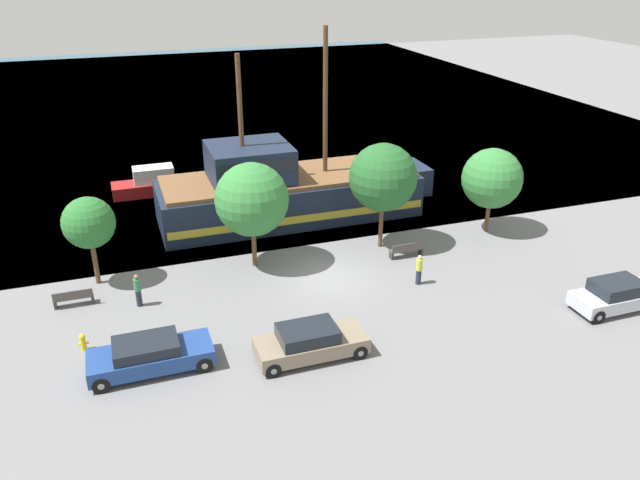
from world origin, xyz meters
TOP-DOWN VIEW (x-y plane):
  - ground_plane at (0.00, 0.00)m, footprint 160.00×160.00m
  - water_surface at (0.00, 44.00)m, footprint 80.00×80.00m
  - pirate_ship at (0.15, 8.44)m, footprint 17.15×5.38m
  - moored_boat_dockside at (-6.80, 15.38)m, footprint 6.64×1.80m
  - parked_car_curb_front at (-9.31, -4.93)m, footprint 4.82×1.92m
  - parked_car_curb_mid at (-3.06, -6.15)m, footprint 4.53×1.89m
  - parked_car_curb_rear at (11.54, -7.20)m, footprint 4.36×1.78m
  - fire_hydrant at (-11.84, -2.63)m, footprint 0.42×0.25m
  - bench_promenade_east at (4.78, 0.82)m, footprint 1.90×0.45m
  - bench_promenade_west at (-12.26, 1.27)m, footprint 1.78×0.45m
  - pedestrian_walking_near at (3.97, -2.08)m, footprint 0.32×0.32m
  - pedestrian_walking_far at (-9.36, 0.30)m, footprint 0.32×0.32m
  - tree_row_east at (-11.15, 3.27)m, footprint 2.53×2.53m
  - tree_row_mideast at (-3.27, 2.58)m, footprint 3.77×3.77m
  - tree_row_midwest at (3.97, 2.57)m, footprint 3.70×3.70m
  - tree_row_west at (10.78, 2.43)m, footprint 3.46×3.46m

SIDE VIEW (x-z plane):
  - ground_plane at x=0.00m, z-range 0.00..0.00m
  - water_surface at x=0.00m, z-range 0.00..0.00m
  - fire_hydrant at x=-11.84m, z-range 0.03..0.79m
  - bench_promenade_west at x=-12.26m, z-range 0.02..0.87m
  - bench_promenade_east at x=4.78m, z-range 0.02..0.87m
  - moored_boat_dockside at x=-6.80m, z-range -0.25..1.63m
  - parked_car_curb_front at x=-9.31m, z-range 0.01..1.37m
  - parked_car_curb_mid at x=-3.06m, z-range -0.01..1.40m
  - parked_car_curb_rear at x=11.54m, z-range -0.01..1.43m
  - pedestrian_walking_near at x=3.97m, z-range 0.00..1.59m
  - pedestrian_walking_far at x=-9.36m, z-range 0.01..1.64m
  - pirate_ship at x=0.15m, z-range -3.91..7.42m
  - tree_row_east at x=-11.15m, z-range 0.99..5.54m
  - tree_row_west at x=10.78m, z-range 0.77..5.80m
  - tree_row_mideast at x=-3.27m, z-range 0.92..6.53m
  - tree_row_midwest at x=3.97m, z-range 1.11..7.04m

